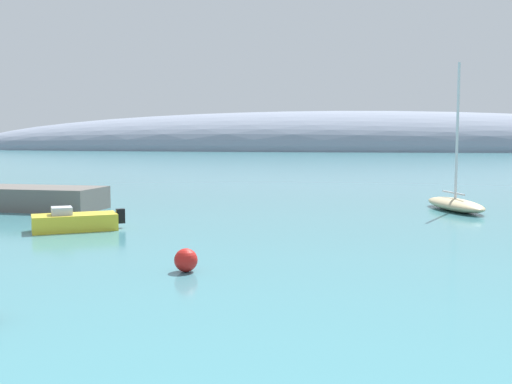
{
  "coord_description": "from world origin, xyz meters",
  "views": [
    {
      "loc": [
        3.78,
        -2.55,
        4.73
      ],
      "look_at": [
        -2.1,
        27.33,
        1.98
      ],
      "focal_mm": 41.48,
      "sensor_mm": 36.0,
      "label": 1
    }
  ],
  "objects": [
    {
      "name": "distant_ridge",
      "position": [
        -15.88,
        235.94,
        0.0
      ],
      "size": [
        322.96,
        62.46,
        31.32
      ],
      "primitive_type": "ellipsoid",
      "color": "gray",
      "rests_on": "ground"
    },
    {
      "name": "mooring_buoy_red",
      "position": [
        -2.67,
        17.31,
        0.42
      ],
      "size": [
        0.84,
        0.84,
        0.84
      ],
      "primitive_type": "sphere",
      "color": "red",
      "rests_on": "water"
    },
    {
      "name": "motorboat_yellow_outer",
      "position": [
        -11.25,
        25.31,
        0.47
      ],
      "size": [
        4.5,
        3.82,
        1.25
      ],
      "rotation": [
        0.0,
        0.0,
        3.72
      ],
      "color": "yellow",
      "rests_on": "water"
    },
    {
      "name": "sailboat_sand_mid_mooring",
      "position": [
        9.2,
        38.0,
        0.51
      ],
      "size": [
        4.23,
        7.06,
        9.66
      ],
      "rotation": [
        0.0,
        0.0,
        5.05
      ],
      "color": "#C6B284",
      "rests_on": "water"
    }
  ]
}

